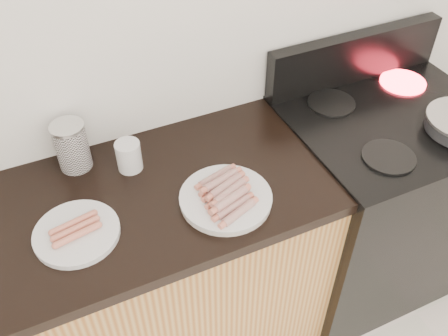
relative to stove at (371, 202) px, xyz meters
name	(u,v)px	position (x,y,z in m)	size (l,w,h in m)	color
wall_back	(156,23)	(-0.78, 0.32, 0.84)	(4.00, 0.04, 2.60)	silver
cabinet_base	(16,336)	(-1.48, 0.01, -0.03)	(2.20, 0.59, 0.86)	#A78047
stove	(371,202)	(0.00, 0.00, 0.00)	(0.76, 0.65, 0.91)	black
stove_panel	(355,57)	(0.00, 0.28, 0.55)	(0.76, 0.06, 0.20)	black
burner_near_left	(389,157)	(-0.17, -0.17, 0.46)	(0.18, 0.18, 0.01)	black
burner_far_left	(331,103)	(-0.17, 0.17, 0.46)	(0.18, 0.18, 0.01)	black
burner_far_right	(403,82)	(0.17, 0.17, 0.46)	(0.18, 0.18, 0.01)	#FF1E2D
main_plate	(226,199)	(-0.74, -0.11, 0.45)	(0.28, 0.28, 0.02)	white
side_plate	(77,233)	(-1.19, -0.05, 0.45)	(0.25, 0.25, 0.02)	white
hotdog_pile	(226,193)	(-0.74, -0.11, 0.48)	(0.12, 0.23, 0.05)	#964231
plain_sausages	(75,229)	(-1.19, -0.05, 0.47)	(0.13, 0.09, 0.02)	#C06931
canister	(72,146)	(-1.12, 0.24, 0.53)	(0.11, 0.11, 0.17)	white
mug	(129,156)	(-0.96, 0.16, 0.50)	(0.08, 0.08, 0.10)	white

